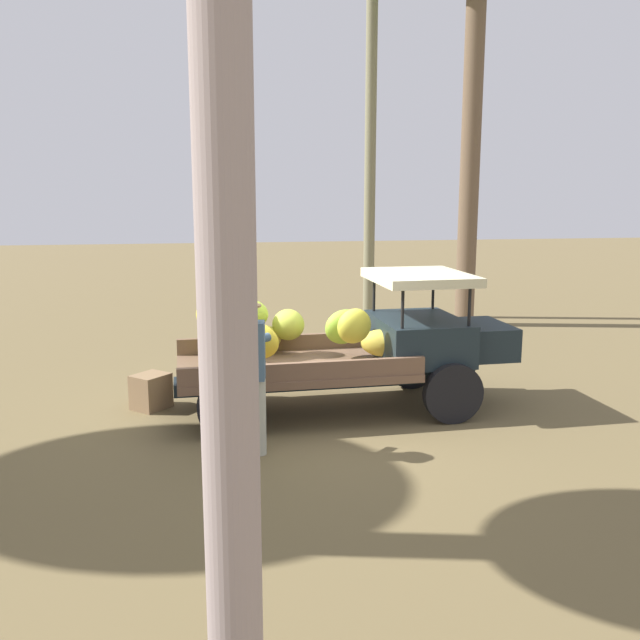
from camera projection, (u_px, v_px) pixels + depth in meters
The scene contains 4 objects.
ground_plane at pixel (304, 417), 9.01m from camera, with size 60.00×60.00×0.00m, color brown.
truck at pixel (345, 342), 9.23m from camera, with size 4.52×1.87×1.83m.
farmer at pixel (247, 365), 7.57m from camera, with size 0.52×0.48×1.79m.
wooden_crate at pixel (151, 391), 9.34m from camera, with size 0.45×0.38×0.47m, color olive.
Camera 1 is at (-1.19, -8.54, 2.92)m, focal length 38.94 mm.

